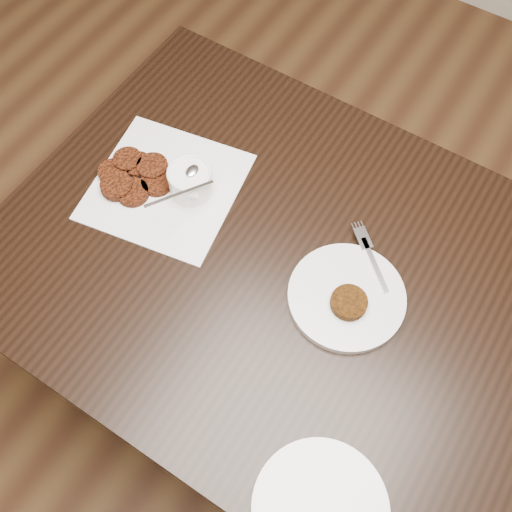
# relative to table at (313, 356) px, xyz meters

# --- Properties ---
(floor) EXTENTS (4.00, 4.00, 0.00)m
(floor) POSITION_rel_table_xyz_m (-0.03, -0.14, -0.38)
(floor) COLOR brown
(floor) RESTS_ON ground
(table) EXTENTS (1.28, 0.83, 0.75)m
(table) POSITION_rel_table_xyz_m (0.00, 0.00, 0.00)
(table) COLOR black
(table) RESTS_ON floor
(napkin) EXTENTS (0.33, 0.33, 0.00)m
(napkin) POSITION_rel_table_xyz_m (-0.39, 0.02, 0.38)
(napkin) COLOR white
(napkin) RESTS_ON table
(sauce_ramekin) EXTENTS (0.15, 0.15, 0.12)m
(sauce_ramekin) POSITION_rel_table_xyz_m (-0.34, 0.04, 0.44)
(sauce_ramekin) COLOR white
(sauce_ramekin) RESTS_ON napkin
(patty_cluster) EXTENTS (0.23, 0.23, 0.02)m
(patty_cluster) POSITION_rel_table_xyz_m (-0.46, 0.01, 0.39)
(patty_cluster) COLOR #5A210B
(patty_cluster) RESTS_ON napkin
(plate_with_patty) EXTENTS (0.30, 0.30, 0.03)m
(plate_with_patty) POSITION_rel_table_xyz_m (0.03, -0.00, 0.39)
(plate_with_patty) COLOR silver
(plate_with_patty) RESTS_ON table
(plate_empty) EXTENTS (0.26, 0.26, 0.01)m
(plate_empty) POSITION_rel_table_xyz_m (0.17, -0.33, 0.38)
(plate_empty) COLOR white
(plate_empty) RESTS_ON table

